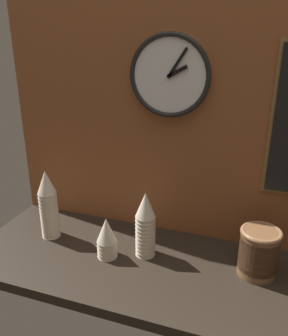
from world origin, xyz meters
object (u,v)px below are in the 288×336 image
object	(u,v)px
cup_stack_far_left	(48,204)
cup_stack_center	(145,224)
cup_stack_center_left	(107,238)
bowl_stack_right	(259,251)
wall_clock	(170,76)

from	to	relation	value
cup_stack_far_left	cup_stack_center	world-z (taller)	cup_stack_far_left
cup_stack_center_left	cup_stack_far_left	bearing A→B (deg)	169.10
cup_stack_far_left	cup_stack_center	xyz separation A→B (cm)	(42.36, 0.64, -1.66)
cup_stack_far_left	cup_stack_center	distance (cm)	42.40
cup_stack_far_left	bowl_stack_right	world-z (taller)	cup_stack_far_left
cup_stack_center_left	wall_clock	distance (cm)	65.31
cup_stack_far_left	cup_stack_center	size ratio (longest dim) A/B	1.13
cup_stack_center	cup_stack_center_left	distance (cm)	15.66
cup_stack_far_left	wall_clock	xyz separation A→B (cm)	(45.11, 19.63, 51.39)
wall_clock	bowl_stack_right	bearing A→B (deg)	-23.29
cup_stack_far_left	cup_stack_center_left	distance (cm)	30.14
cup_stack_far_left	wall_clock	distance (cm)	71.14
cup_stack_center_left	wall_clock	size ratio (longest dim) A/B	0.53
cup_stack_far_left	bowl_stack_right	distance (cm)	84.27
bowl_stack_right	wall_clock	world-z (taller)	wall_clock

